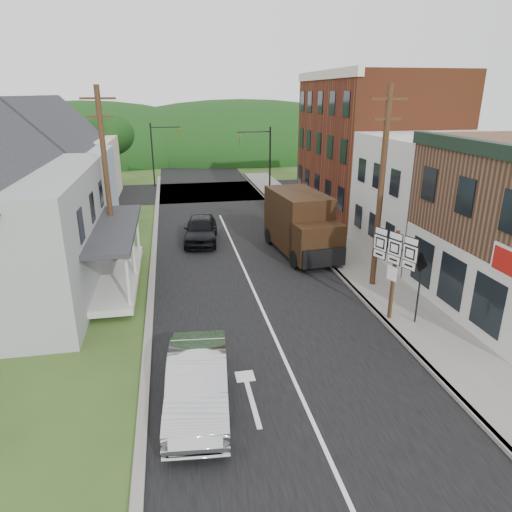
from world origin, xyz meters
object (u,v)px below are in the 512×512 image
route_sign_cluster (394,263)px  silver_sedan (198,383)px  delivery_van (301,224)px  warning_sign (420,278)px  dark_sedan (201,229)px

route_sign_cluster → silver_sedan: bearing=-174.9°
delivery_van → warning_sign: bearing=-83.3°
route_sign_cluster → dark_sedan: bearing=98.0°
delivery_van → warning_sign: delivery_van is taller
delivery_van → warning_sign: size_ratio=2.19×
dark_sedan → delivery_van: delivery_van is taller
silver_sedan → dark_sedan: dark_sedan is taller
delivery_van → warning_sign: (2.05, -9.08, 0.27)m
silver_sedan → warning_sign: bearing=26.2°
silver_sedan → route_sign_cluster: 8.88m
silver_sedan → route_sign_cluster: size_ratio=1.33×
warning_sign → silver_sedan: bearing=-169.6°
silver_sedan → route_sign_cluster: (7.81, 3.87, 1.71)m
silver_sedan → route_sign_cluster: bearing=31.3°
silver_sedan → delivery_van: delivery_van is taller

